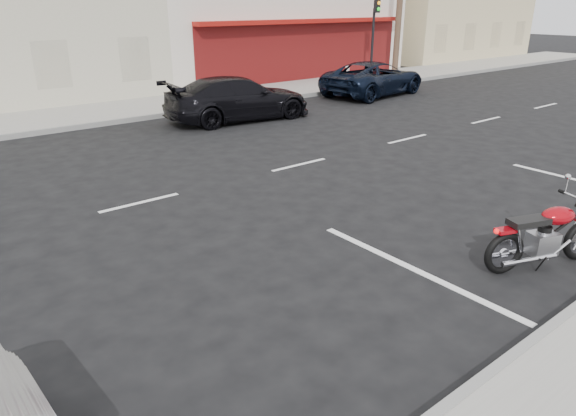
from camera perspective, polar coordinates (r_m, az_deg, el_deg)
name	(u,v)px	position (r m, az deg, el deg)	size (l,w,h in m)	color
ground	(228,182)	(11.13, -6.70, 2.90)	(120.00, 120.00, 0.00)	black
traffic_light	(374,26)	(25.74, 9.58, 19.28)	(0.26, 0.30, 3.80)	black
fire_hydrant	(347,73)	(24.93, 6.59, 14.68)	(0.20, 0.20, 0.72)	beige
suv_far	(374,78)	(22.11, 9.53, 14.03)	(2.27, 4.93, 1.37)	black
car_far	(238,98)	(17.08, -5.55, 12.03)	(1.96, 4.83, 1.40)	black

